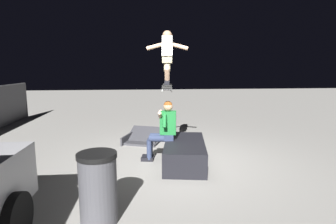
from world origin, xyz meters
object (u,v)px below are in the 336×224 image
(person_sitting_on_ledge, at_px, (163,128))
(trash_bin, at_px, (98,188))
(skater_airborne, at_px, (167,55))
(ledge_box_main, at_px, (185,152))
(skateboard, at_px, (167,88))
(kicker_ramp, at_px, (144,139))

(person_sitting_on_ledge, bearing_deg, trash_bin, 156.07)
(skater_airborne, bearing_deg, person_sitting_on_ledge, 140.48)
(trash_bin, bearing_deg, ledge_box_main, -35.19)
(ledge_box_main, bearing_deg, skater_airborne, 42.19)
(ledge_box_main, distance_m, trash_bin, 2.54)
(skateboard, xyz_separation_m, kicker_ramp, (1.46, 0.51, -1.51))
(ledge_box_main, xyz_separation_m, kicker_ramp, (1.77, 0.85, -0.16))
(skateboard, distance_m, kicker_ramp, 2.16)
(skateboard, bearing_deg, kicker_ramp, 19.16)
(person_sitting_on_ledge, relative_size, skateboard, 1.26)
(skateboard, xyz_separation_m, trash_bin, (-2.38, 1.12, -1.11))
(kicker_ramp, xyz_separation_m, trash_bin, (-3.84, 0.61, 0.40))
(skater_airborne, height_order, trash_bin, skater_airborne)
(person_sitting_on_ledge, xyz_separation_m, trash_bin, (-2.31, 1.03, -0.25))
(kicker_ramp, bearing_deg, person_sitting_on_ledge, -164.85)
(ledge_box_main, relative_size, skater_airborne, 1.55)
(trash_bin, bearing_deg, skateboard, -25.22)
(skater_airborne, bearing_deg, kicker_ramp, 20.10)
(skater_airborne, xyz_separation_m, kicker_ramp, (1.40, 0.51, -2.20))
(ledge_box_main, relative_size, skateboard, 1.67)
(skateboard, bearing_deg, ledge_box_main, -132.49)
(skater_airborne, xyz_separation_m, trash_bin, (-2.44, 1.13, -1.80))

